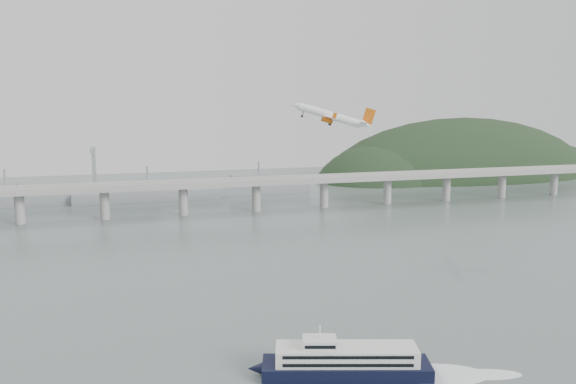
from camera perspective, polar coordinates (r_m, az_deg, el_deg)
name	(u,v)px	position (r m, az deg, el deg)	size (l,w,h in m)	color
ground	(333,318)	(200.20, 4.59, -12.61)	(900.00, 900.00, 0.00)	#566462
bridge	(226,187)	(383.50, -6.33, 0.50)	(800.00, 22.00, 23.90)	gray
headland	(472,193)	(623.26, 18.21, -0.10)	(365.00, 155.00, 156.00)	black
ferry	(346,361)	(160.75, 5.94, -16.75)	(73.82, 29.04, 14.25)	black
airliner	(332,116)	(257.33, 4.50, 7.68)	(36.05, 34.00, 13.53)	white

